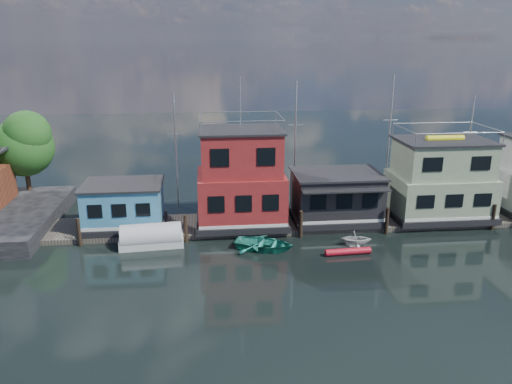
{
  "coord_description": "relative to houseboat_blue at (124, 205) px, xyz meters",
  "views": [
    {
      "loc": [
        -11.25,
        -27.0,
        15.14
      ],
      "look_at": [
        -7.27,
        12.0,
        3.0
      ],
      "focal_mm": 35.0,
      "sensor_mm": 36.0,
      "label": 1
    }
  ],
  "objects": [
    {
      "name": "background_masts",
      "position": [
        22.76,
        6.0,
        3.35
      ],
      "size": [
        36.4,
        0.16,
        12.0
      ],
      "color": "silver",
      "rests_on": "ground"
    },
    {
      "name": "houseboat_red",
      "position": [
        9.5,
        0.0,
        1.9
      ],
      "size": [
        7.4,
        5.9,
        11.86
      ],
      "color": "black",
      "rests_on": "dock"
    },
    {
      "name": "dinghy_teal",
      "position": [
        10.84,
        -4.9,
        -1.75
      ],
      "size": [
        5.26,
        4.51,
        0.92
      ],
      "primitive_type": "imported",
      "rotation": [
        0.0,
        0.0,
        1.22
      ],
      "color": "teal",
      "rests_on": "ground"
    },
    {
      "name": "dock",
      "position": [
        18.0,
        0.0,
        -2.01
      ],
      "size": [
        48.0,
        5.0,
        0.4
      ],
      "primitive_type": "cube",
      "color": "#595147",
      "rests_on": "ground"
    },
    {
      "name": "houseboat_green",
      "position": [
        26.5,
        0.0,
        1.34
      ],
      "size": [
        8.4,
        5.9,
        7.03
      ],
      "color": "black",
      "rests_on": "dock"
    },
    {
      "name": "dinghy_white",
      "position": [
        17.81,
        -4.95,
        -1.59
      ],
      "size": [
        2.63,
        2.36,
        1.24
      ],
      "primitive_type": "imported",
      "rotation": [
        0.0,
        0.0,
        1.42
      ],
      "color": "silver",
      "rests_on": "ground"
    },
    {
      "name": "houseboat_blue",
      "position": [
        0.0,
        0.0,
        0.0
      ],
      "size": [
        6.4,
        4.9,
        3.66
      ],
      "color": "black",
      "rests_on": "dock"
    },
    {
      "name": "houseboat_dark",
      "position": [
        17.5,
        -0.02,
        0.21
      ],
      "size": [
        7.4,
        6.1,
        4.06
      ],
      "color": "black",
      "rests_on": "dock"
    },
    {
      "name": "red_kayak",
      "position": [
        16.82,
        -6.44,
        -1.96
      ],
      "size": [
        3.41,
        0.68,
        0.5
      ],
      "primitive_type": "cylinder",
      "rotation": [
        0.0,
        1.57,
        0.05
      ],
      "color": "red",
      "rests_on": "ground"
    },
    {
      "name": "ground",
      "position": [
        18.0,
        -12.0,
        -2.21
      ],
      "size": [
        160.0,
        160.0,
        0.0
      ],
      "primitive_type": "plane",
      "color": "black",
      "rests_on": "ground"
    },
    {
      "name": "tarp_runabout",
      "position": [
        2.42,
        -3.39,
        -1.49
      ],
      "size": [
        4.87,
        2.27,
        1.92
      ],
      "rotation": [
        0.0,
        0.0,
        0.08
      ],
      "color": "silver",
      "rests_on": "ground"
    },
    {
      "name": "pilings",
      "position": [
        17.67,
        -2.8,
        -1.11
      ],
      "size": [
        42.28,
        0.28,
        2.2
      ],
      "color": "#2D2116",
      "rests_on": "ground"
    }
  ]
}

